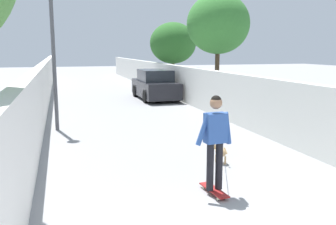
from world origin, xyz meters
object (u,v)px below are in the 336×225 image
Objects in this scene: dog at (220,151)px; car_near at (155,85)px; tree_right_near at (218,24)px; person_skateboarder at (215,135)px; skateboard at (214,190)px; lamp_post at (52,32)px; tree_right_far at (173,43)px.

car_near is at bearing -6.75° from dog.
person_skateboarder is (-10.38, 4.63, -2.65)m from tree_right_near.
skateboard is 1.90m from dog.
lamp_post is 1.11× the size of car_near.
dog is 0.47× the size of car_near.
lamp_post is 2.34× the size of dog.
skateboard is (-16.38, 4.28, -2.89)m from tree_right_far.
tree_right_near is 4.56m from car_near.
skateboard is (-6.37, -2.74, -3.03)m from lamp_post.
tree_right_near is 10.10m from dog.
tree_right_near is 6.06m from tree_right_far.
tree_right_far is at bearing -13.05° from dog.
tree_right_near is 3.01× the size of person_skateboarder.
tree_right_near is at bearing -24.04° from person_skateboarder.
tree_right_near reaches higher than lamp_post.
dog is (1.67, -0.87, -0.82)m from person_skateboarder.
person_skateboarder is (-6.37, -2.74, -2.01)m from lamp_post.
tree_right_near reaches higher than car_near.
lamp_post reaches higher than car_near.
lamp_post is 8.39m from car_near.
person_skateboarder reaches higher than dog.
tree_right_far reaches higher than dog.
car_near is at bearing -9.71° from skateboard.
skateboard is 0.47× the size of person_skateboarder.
tree_right_far is 2.47× the size of person_skateboarder.
person_skateboarder reaches higher than skateboard.
skateboard is at bearing 0.45° from person_skateboarder.
tree_right_near is 11.67m from person_skateboarder.
tree_right_near reaches higher than person_skateboarder.
person_skateboarder is at bearing -179.55° from skateboard.
lamp_post reaches higher than dog.
tree_right_far is 15.33m from dog.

